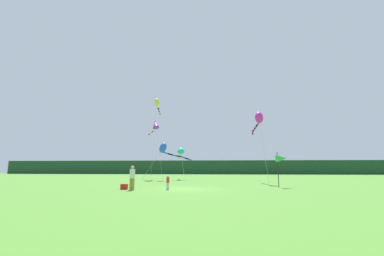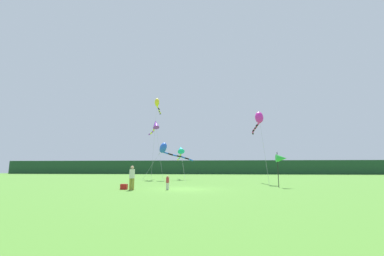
{
  "view_description": "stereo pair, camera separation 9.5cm",
  "coord_description": "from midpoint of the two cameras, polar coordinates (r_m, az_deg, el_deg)",
  "views": [
    {
      "loc": [
        2.31,
        -20.18,
        1.7
      ],
      "look_at": [
        0.0,
        6.0,
        5.88
      ],
      "focal_mm": 23.23,
      "sensor_mm": 36.0,
      "label": 1
    },
    {
      "loc": [
        2.4,
        -20.17,
        1.7
      ],
      "look_at": [
        0.0,
        6.0,
        5.88
      ],
      "focal_mm": 23.23,
      "sensor_mm": 36.0,
      "label": 2
    }
  ],
  "objects": [
    {
      "name": "ground_plane",
      "position": [
        20.38,
        -1.66,
        -13.82
      ],
      "size": [
        120.0,
        120.0,
        0.0
      ],
      "primitive_type": "plane",
      "color": "#4C842D"
    },
    {
      "name": "distant_treeline",
      "position": [
        65.22,
        3.0,
        -8.99
      ],
      "size": [
        108.0,
        2.22,
        3.49
      ],
      "primitive_type": "cube",
      "color": "#1E4228",
      "rests_on": "ground"
    },
    {
      "name": "person_adult",
      "position": [
        19.87,
        -13.69,
        -10.75
      ],
      "size": [
        0.4,
        0.4,
        1.83
      ],
      "color": "olive",
      "rests_on": "ground"
    },
    {
      "name": "person_child",
      "position": [
        19.77,
        -5.71,
        -12.15
      ],
      "size": [
        0.24,
        0.24,
        1.1
      ],
      "color": "silver",
      "rests_on": "ground"
    },
    {
      "name": "cooler_box",
      "position": [
        20.59,
        -15.42,
        -12.87
      ],
      "size": [
        0.51,
        0.35,
        0.42
      ],
      "primitive_type": "cube",
      "color": "red",
      "rests_on": "ground"
    },
    {
      "name": "banner_flag_pole",
      "position": [
        23.27,
        19.73,
        -6.63
      ],
      "size": [
        0.9,
        0.7,
        3.04
      ],
      "color": "black",
      "rests_on": "ground"
    },
    {
      "name": "kite_magenta",
      "position": [
        29.14,
        14.95,
        2.04
      ],
      "size": [
        0.97,
        6.57,
        8.04
      ],
      "color": "#B2B2B2",
      "rests_on": "ground"
    },
    {
      "name": "kite_purple",
      "position": [
        36.78,
        -8.52,
        0.7
      ],
      "size": [
        3.81,
        6.45,
        8.74
      ],
      "color": "#B2B2B2",
      "rests_on": "ground"
    },
    {
      "name": "kite_yellow",
      "position": [
        40.02,
        -8.11,
        5.58
      ],
      "size": [
        0.77,
        6.63,
        12.63
      ],
      "color": "#B2B2B2",
      "rests_on": "ground"
    },
    {
      "name": "kite_blue",
      "position": [
        34.06,
        -6.28,
        -4.8
      ],
      "size": [
        6.25,
        4.41,
        5.19
      ],
      "color": "#B2B2B2",
      "rests_on": "ground"
    },
    {
      "name": "kite_cyan",
      "position": [
        36.34,
        -2.74,
        -5.09
      ],
      "size": [
        2.15,
        7.3,
        5.04
      ],
      "color": "#B2B2B2",
      "rests_on": "ground"
    }
  ]
}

